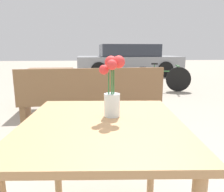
# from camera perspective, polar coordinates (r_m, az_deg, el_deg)

# --- Properties ---
(table_front) EXTENTS (0.87, 0.97, 0.71)m
(table_front) POSITION_cam_1_polar(r_m,az_deg,el_deg) (1.13, -2.51, -11.49)
(table_front) COLOR tan
(table_front) RESTS_ON ground_plane
(flower_vase) EXTENTS (0.14, 0.14, 0.32)m
(flower_vase) POSITION_cam_1_polar(r_m,az_deg,el_deg) (1.15, 0.06, 1.70)
(flower_vase) COLOR silver
(flower_vase) RESTS_ON table_front
(bench_near) EXTENTS (1.73, 0.47, 0.85)m
(bench_near) POSITION_cam_1_polar(r_m,az_deg,el_deg) (2.65, -5.20, -0.90)
(bench_near) COLOR brown
(bench_near) RESTS_ON ground_plane
(table_back) EXTENTS (0.82, 0.86, 0.71)m
(table_back) POSITION_cam_1_polar(r_m,az_deg,el_deg) (4.02, -16.25, 5.20)
(table_back) COLOR brown
(table_back) RESTS_ON ground_plane
(bicycle) EXTENTS (1.49, 0.51, 0.72)m
(bicycle) POSITION_cam_1_polar(r_m,az_deg,el_deg) (5.76, 12.55, 4.52)
(bicycle) COLOR black
(bicycle) RESTS_ON ground_plane
(parked_car) EXTENTS (4.19, 1.98, 1.25)m
(parked_car) POSITION_cam_1_polar(r_m,az_deg,el_deg) (9.13, 4.25, 9.19)
(parked_car) COLOR gray
(parked_car) RESTS_ON ground_plane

